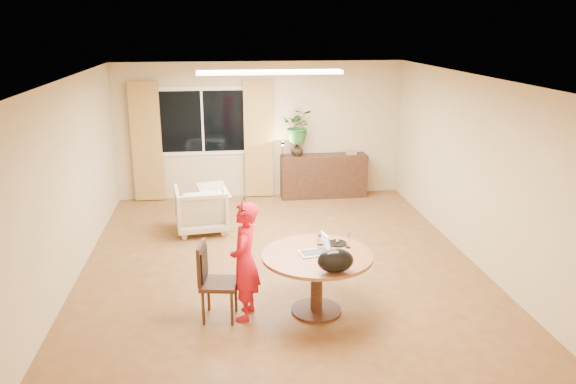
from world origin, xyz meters
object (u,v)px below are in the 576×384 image
object	(u,v)px
dining_table	(317,266)
sideboard	(324,176)
child	(245,261)
dining_chair	(219,282)
armchair	(201,209)

from	to	relation	value
dining_table	sideboard	bearing A→B (deg)	78.46
child	sideboard	size ratio (longest dim) A/B	0.83
dining_table	child	world-z (taller)	child
dining_chair	armchair	size ratio (longest dim) A/B	1.11
dining_table	child	bearing A→B (deg)	-179.13
dining_table	child	distance (m)	0.84
dining_chair	sideboard	size ratio (longest dim) A/B	0.55
dining_table	sideboard	distance (m)	4.64
dining_table	armchair	size ratio (longest dim) A/B	1.56
dining_table	armchair	xyz separation A→B (m)	(-1.41, 2.90, -0.20)
armchair	child	bearing A→B (deg)	94.08
armchair	sideboard	xyz separation A→B (m)	(2.33, 1.64, 0.04)
dining_chair	sideboard	world-z (taller)	dining_chair
child	sideboard	distance (m)	4.89
dining_table	dining_chair	distance (m)	1.13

